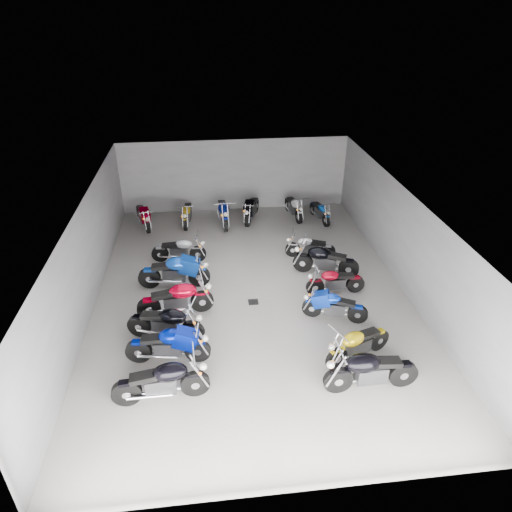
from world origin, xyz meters
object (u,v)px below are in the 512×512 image
object	(u,v)px
motorcycle_right_f	(310,247)
motorcycle_left_b	(169,345)
motorcycle_left_d	(176,299)
motorcycle_left_e	(175,272)
motorcycle_back_d	(252,208)
motorcycle_back_f	(320,211)
motorcycle_right_e	(325,260)
motorcycle_left_f	(179,250)
drain_grate	(253,302)
motorcycle_right_d	(335,281)
motorcycle_right_b	(358,344)
motorcycle_left_c	(166,323)
motorcycle_right_c	(334,306)
motorcycle_back_a	(143,216)
motorcycle_back_e	(294,207)
motorcycle_left_a	(162,382)
motorcycle_back_b	(187,213)
motorcycle_back_c	(223,212)
motorcycle_right_a	(370,371)

from	to	relation	value
motorcycle_right_f	motorcycle_left_b	bearing A→B (deg)	149.78
motorcycle_left_d	motorcycle_left_e	distance (m)	1.58
motorcycle_back_d	motorcycle_back_f	bearing A→B (deg)	-169.78
motorcycle_left_b	motorcycle_right_e	distance (m)	6.43
motorcycle_left_e	motorcycle_back_f	xyz separation A→B (m)	(6.03, 4.58, -0.12)
motorcycle_left_e	motorcycle_left_f	xyz separation A→B (m)	(0.09, 1.70, -0.09)
drain_grate	motorcycle_right_d	bearing A→B (deg)	4.21
motorcycle_right_b	motorcycle_right_e	distance (m)	4.33
motorcycle_right_b	motorcycle_left_c	bearing A→B (deg)	50.40
drain_grate	motorcycle_right_e	bearing A→B (deg)	27.96
motorcycle_right_c	motorcycle_right_b	bearing A→B (deg)	-154.83
motorcycle_back_a	motorcycle_back_e	size ratio (longest dim) A/B	0.99
motorcycle_left_f	motorcycle_right_f	bearing A→B (deg)	92.88
motorcycle_left_c	motorcycle_back_a	bearing A→B (deg)	-153.41
motorcycle_left_a	motorcycle_back_d	xyz separation A→B (m)	(3.20, 10.01, -0.04)
motorcycle_right_b	motorcycle_back_a	bearing A→B (deg)	11.75
motorcycle_back_a	motorcycle_back_b	distance (m)	1.84
motorcycle_left_e	motorcycle_back_e	world-z (taller)	motorcycle_left_e
motorcycle_left_b	motorcycle_right_b	world-z (taller)	motorcycle_left_b
motorcycle_left_e	motorcycle_right_b	xyz separation A→B (m)	(4.93, -4.13, -0.07)
motorcycle_left_b	motorcycle_back_c	bearing A→B (deg)	173.35
motorcycle_right_a	motorcycle_right_d	bearing A→B (deg)	-4.57
motorcycle_left_a	motorcycle_back_b	world-z (taller)	motorcycle_left_a
motorcycle_right_d	motorcycle_back_b	size ratio (longest dim) A/B	0.99
motorcycle_left_b	motorcycle_left_d	world-z (taller)	motorcycle_left_d
motorcycle_right_c	motorcycle_back_d	world-z (taller)	motorcycle_back_d
motorcycle_right_a	motorcycle_back_b	size ratio (longest dim) A/B	1.20
motorcycle_back_b	motorcycle_back_f	bearing A→B (deg)	-178.25
motorcycle_right_c	motorcycle_back_e	bearing A→B (deg)	18.42
motorcycle_right_f	motorcycle_back_f	distance (m)	3.35
motorcycle_back_e	motorcycle_left_b	bearing A→B (deg)	51.70
motorcycle_back_b	motorcycle_back_e	xyz separation A→B (m)	(4.64, 0.13, 0.01)
motorcycle_right_d	drain_grate	bearing A→B (deg)	93.14
motorcycle_left_f	motorcycle_right_e	distance (m)	5.26
motorcycle_left_b	motorcycle_back_e	bearing A→B (deg)	156.11
motorcycle_left_e	motorcycle_left_f	size ratio (longest dim) A/B	1.20
drain_grate	motorcycle_right_c	xyz separation A→B (m)	(2.30, -1.15, 0.46)
motorcycle_back_e	motorcycle_right_e	bearing A→B (deg)	83.41
motorcycle_back_e	motorcycle_back_f	world-z (taller)	motorcycle_back_e
motorcycle_right_c	motorcycle_back_c	world-z (taller)	motorcycle_back_c
motorcycle_back_e	motorcycle_back_f	size ratio (longest dim) A/B	1.09
motorcycle_back_a	motorcycle_back_e	distance (m)	6.48
motorcycle_left_c	motorcycle_back_b	size ratio (longest dim) A/B	1.12
motorcycle_left_d	motorcycle_right_e	distance (m)	5.33
motorcycle_left_b	motorcycle_right_f	xyz separation A→B (m)	(4.89, 5.07, -0.09)
motorcycle_left_a	motorcycle_left_b	world-z (taller)	motorcycle_left_a
drain_grate	motorcycle_back_f	size ratio (longest dim) A/B	0.17
motorcycle_right_c	motorcycle_back_a	distance (m)	9.57
motorcycle_back_a	motorcycle_back_b	xyz separation A→B (m)	(1.84, 0.07, -0.02)
motorcycle_right_c	motorcycle_right_f	xyz separation A→B (m)	(0.10, 3.78, -0.02)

